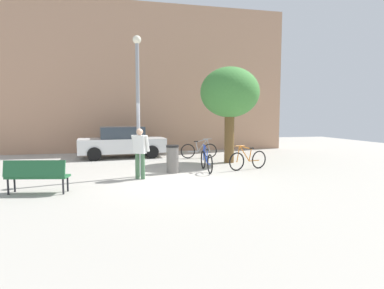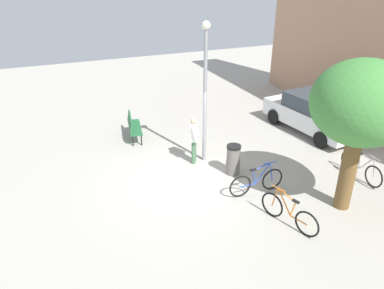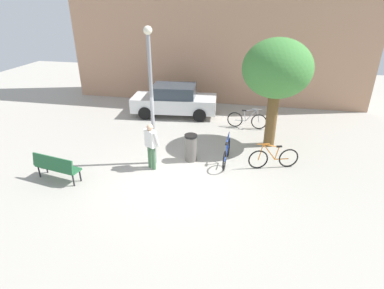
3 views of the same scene
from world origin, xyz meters
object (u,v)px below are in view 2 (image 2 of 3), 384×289
person_by_lamppost (194,137)px  park_bench (133,125)px  parked_car_white (312,113)px  trash_bin (233,160)px  lamppost (205,83)px  bicycle_blue (257,182)px  plaza_tree (362,105)px  bicycle_silver (361,168)px  bicycle_orange (289,213)px

person_by_lamppost → park_bench: (-2.80, -1.41, -0.42)m
parked_car_white → trash_bin: size_ratio=4.25×
lamppost → park_bench: size_ratio=2.85×
bicycle_blue → trash_bin: trash_bin is taller
bicycle_blue → trash_bin: 1.31m
lamppost → trash_bin: lamppost is taller
plaza_tree → trash_bin: (-2.86, -1.95, -2.55)m
bicycle_silver → bicycle_blue: same height
person_by_lamppost → trash_bin: person_by_lamppost is taller
person_by_lamppost → bicycle_silver: (3.10, 4.49, -0.58)m
plaza_tree → bicycle_orange: (0.10, -1.93, -2.68)m
trash_bin → person_by_lamppost: bearing=-144.6°
person_by_lamppost → trash_bin: 1.56m
lamppost → plaza_tree: lamppost is taller
person_by_lamppost → bicycle_orange: (4.17, 0.88, -0.58)m
bicycle_orange → bicycle_silver: same height
bicycle_silver → parked_car_white: size_ratio=0.42×
person_by_lamppost → parked_car_white: bearing=96.3°
lamppost → trash_bin: 2.65m
lamppost → bicycle_orange: size_ratio=2.71×
bicycle_orange → parked_car_white: 6.69m
bicycle_orange → bicycle_silver: (-1.07, 3.60, 0.00)m
plaza_tree → bicycle_silver: (-0.98, 1.67, -2.68)m
person_by_lamppost → bicycle_silver: bearing=55.4°
bicycle_orange → bicycle_silver: size_ratio=0.96×
plaza_tree → parked_car_white: (-4.69, 2.73, -2.29)m
parked_car_white → trash_bin: bearing=-68.7°
lamppost → person_by_lamppost: size_ratio=2.83×
plaza_tree → trash_bin: size_ratio=4.13×
person_by_lamppost → lamppost: bearing=93.2°
bicycle_blue → person_by_lamppost: bearing=-159.3°
park_bench → bicycle_blue: bearing=23.9°
bicycle_orange → parked_car_white: bearing=135.7°
lamppost → trash_bin: size_ratio=4.63×
bicycle_blue → lamppost: bearing=-167.7°
plaza_tree → bicycle_blue: bearing=-129.8°
bicycle_blue → plaza_tree: bearing=50.2°
bicycle_silver → parked_car_white: parked_car_white is taller
plaza_tree → parked_car_white: 5.89m
lamppost → person_by_lamppost: 1.89m
lamppost → bicycle_orange: lamppost is taller
person_by_lamppost → bicycle_silver: person_by_lamppost is taller
lamppost → bicycle_orange: bearing=6.6°
lamppost → trash_bin: (1.24, 0.47, -2.30)m
bicycle_silver → trash_bin: 4.09m
park_bench → bicycle_orange: size_ratio=0.95×
bicycle_orange → bicycle_blue: same height
lamppost → parked_car_white: size_ratio=1.09×
park_bench → bicycle_blue: 5.82m
parked_car_white → bicycle_blue: bearing=-55.7°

